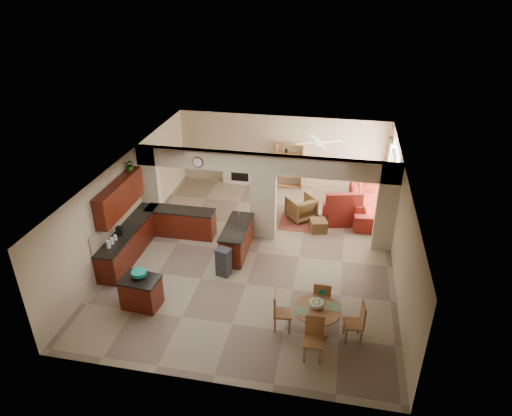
% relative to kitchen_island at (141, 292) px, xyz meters
% --- Properties ---
extents(floor, '(10.00, 10.00, 0.00)m').
position_rel_kitchen_island_xyz_m(floor, '(2.41, 2.96, -0.42)').
color(floor, gray).
rests_on(floor, ground).
extents(ceiling, '(10.00, 10.00, 0.00)m').
position_rel_kitchen_island_xyz_m(ceiling, '(2.41, 2.96, 2.38)').
color(ceiling, white).
rests_on(ceiling, wall_back).
extents(wall_back, '(8.00, 0.00, 8.00)m').
position_rel_kitchen_island_xyz_m(wall_back, '(2.41, 7.96, 0.98)').
color(wall_back, tan).
rests_on(wall_back, floor).
extents(wall_front, '(8.00, 0.00, 8.00)m').
position_rel_kitchen_island_xyz_m(wall_front, '(2.41, -2.04, 0.98)').
color(wall_front, tan).
rests_on(wall_front, floor).
extents(wall_left, '(0.00, 10.00, 10.00)m').
position_rel_kitchen_island_xyz_m(wall_left, '(-1.59, 2.96, 0.98)').
color(wall_left, tan).
rests_on(wall_left, floor).
extents(wall_right, '(0.00, 10.00, 10.00)m').
position_rel_kitchen_island_xyz_m(wall_right, '(6.41, 2.96, 0.98)').
color(wall_right, tan).
rests_on(wall_right, floor).
extents(partition_left_pier, '(0.60, 0.25, 2.80)m').
position_rel_kitchen_island_xyz_m(partition_left_pier, '(-1.29, 3.96, 0.98)').
color(partition_left_pier, tan).
rests_on(partition_left_pier, floor).
extents(partition_center_pier, '(0.80, 0.25, 2.20)m').
position_rel_kitchen_island_xyz_m(partition_center_pier, '(2.41, 3.96, 0.68)').
color(partition_center_pier, tan).
rests_on(partition_center_pier, floor).
extents(partition_right_pier, '(0.60, 0.25, 2.80)m').
position_rel_kitchen_island_xyz_m(partition_right_pier, '(6.11, 3.96, 0.98)').
color(partition_right_pier, tan).
rests_on(partition_right_pier, floor).
extents(partition_header, '(8.00, 0.25, 0.60)m').
position_rel_kitchen_island_xyz_m(partition_header, '(2.41, 3.96, 2.08)').
color(partition_header, tan).
rests_on(partition_header, partition_center_pier).
extents(kitchen_counter, '(2.52, 3.29, 1.48)m').
position_rel_kitchen_island_xyz_m(kitchen_counter, '(-0.85, 2.71, 0.04)').
color(kitchen_counter, '#3F1707').
rests_on(kitchen_counter, floor).
extents(upper_cabinets, '(0.35, 2.40, 0.90)m').
position_rel_kitchen_island_xyz_m(upper_cabinets, '(-1.41, 2.16, 1.50)').
color(upper_cabinets, '#3F1707').
rests_on(upper_cabinets, wall_left).
extents(peninsula, '(0.70, 1.85, 0.91)m').
position_rel_kitchen_island_xyz_m(peninsula, '(1.81, 2.85, 0.04)').
color(peninsula, '#3F1707').
rests_on(peninsula, floor).
extents(wall_clock, '(0.34, 0.03, 0.34)m').
position_rel_kitchen_island_xyz_m(wall_clock, '(0.41, 3.81, 2.03)').
color(wall_clock, '#4D2719').
rests_on(wall_clock, partition_header).
extents(rug, '(1.60, 1.30, 0.01)m').
position_rel_kitchen_island_xyz_m(rug, '(3.61, 5.06, -0.41)').
color(rug, brown).
rests_on(rug, floor).
extents(fireplace, '(1.60, 0.35, 1.20)m').
position_rel_kitchen_island_xyz_m(fireplace, '(0.81, 7.79, 0.19)').
color(fireplace, silver).
rests_on(fireplace, floor).
extents(shelving_unit, '(1.00, 0.32, 1.80)m').
position_rel_kitchen_island_xyz_m(shelving_unit, '(2.76, 7.78, 0.48)').
color(shelving_unit, '#976434').
rests_on(shelving_unit, floor).
extents(window_a, '(0.02, 0.90, 1.90)m').
position_rel_kitchen_island_xyz_m(window_a, '(6.38, 5.26, 0.78)').
color(window_a, white).
rests_on(window_a, wall_right).
extents(window_b, '(0.02, 0.90, 1.90)m').
position_rel_kitchen_island_xyz_m(window_b, '(6.38, 6.96, 0.78)').
color(window_b, white).
rests_on(window_b, wall_right).
extents(glazed_door, '(0.02, 0.70, 2.10)m').
position_rel_kitchen_island_xyz_m(glazed_door, '(6.38, 6.11, 0.63)').
color(glazed_door, white).
rests_on(glazed_door, wall_right).
extents(drape_a_left, '(0.10, 0.28, 2.30)m').
position_rel_kitchen_island_xyz_m(drape_a_left, '(6.34, 4.66, 0.78)').
color(drape_a_left, '#3C1A18').
rests_on(drape_a_left, wall_right).
extents(drape_a_right, '(0.10, 0.28, 2.30)m').
position_rel_kitchen_island_xyz_m(drape_a_right, '(6.34, 5.86, 0.78)').
color(drape_a_right, '#3C1A18').
rests_on(drape_a_right, wall_right).
extents(drape_b_left, '(0.10, 0.28, 2.30)m').
position_rel_kitchen_island_xyz_m(drape_b_left, '(6.34, 6.36, 0.78)').
color(drape_b_left, '#3C1A18').
rests_on(drape_b_left, wall_right).
extents(drape_b_right, '(0.10, 0.28, 2.30)m').
position_rel_kitchen_island_xyz_m(drape_b_right, '(6.34, 7.56, 0.78)').
color(drape_b_right, '#3C1A18').
rests_on(drape_b_right, wall_right).
extents(ceiling_fan, '(1.00, 1.00, 0.10)m').
position_rel_kitchen_island_xyz_m(ceiling_fan, '(3.91, 5.96, 2.14)').
color(ceiling_fan, white).
rests_on(ceiling_fan, ceiling).
extents(kitchen_island, '(1.01, 0.76, 0.83)m').
position_rel_kitchen_island_xyz_m(kitchen_island, '(0.00, 0.00, 0.00)').
color(kitchen_island, '#3F1707').
rests_on(kitchen_island, floor).
extents(teal_bowl, '(0.37, 0.37, 0.17)m').
position_rel_kitchen_island_xyz_m(teal_bowl, '(-0.02, 0.06, 0.50)').
color(teal_bowl, '#169987').
rests_on(teal_bowl, kitchen_island).
extents(trash_can, '(0.44, 0.40, 0.77)m').
position_rel_kitchen_island_xyz_m(trash_can, '(1.71, 1.68, -0.03)').
color(trash_can, '#2A2A2D').
rests_on(trash_can, floor).
extents(dining_table, '(1.09, 1.09, 0.74)m').
position_rel_kitchen_island_xyz_m(dining_table, '(4.43, -0.18, 0.08)').
color(dining_table, '#976434').
rests_on(dining_table, floor).
extents(fruit_bowl, '(0.32, 0.32, 0.17)m').
position_rel_kitchen_island_xyz_m(fruit_bowl, '(4.39, -0.12, 0.41)').
color(fruit_bowl, '#7FB727').
rests_on(fruit_bowl, dining_table).
extents(sofa, '(2.88, 1.30, 0.82)m').
position_rel_kitchen_island_xyz_m(sofa, '(5.71, 6.09, -0.01)').
color(sofa, maroon).
rests_on(sofa, floor).
extents(chaise, '(1.41, 1.25, 0.49)m').
position_rel_kitchen_island_xyz_m(chaise, '(4.90, 5.45, -0.18)').
color(chaise, maroon).
rests_on(chaise, floor).
extents(armchair, '(1.20, 1.20, 0.79)m').
position_rel_kitchen_island_xyz_m(armchair, '(3.48, 5.36, -0.03)').
color(armchair, maroon).
rests_on(armchair, floor).
extents(ottoman, '(0.64, 0.64, 0.38)m').
position_rel_kitchen_island_xyz_m(ottoman, '(4.14, 4.64, -0.23)').
color(ottoman, maroon).
rests_on(ottoman, floor).
extents(plant, '(0.35, 0.31, 0.35)m').
position_rel_kitchen_island_xyz_m(plant, '(-1.41, 3.02, 2.13)').
color(plant, '#235115').
rests_on(plant, upper_cabinets).
extents(chair_north, '(0.43, 0.44, 1.02)m').
position_rel_kitchen_island_xyz_m(chair_north, '(4.50, 0.48, 0.13)').
color(chair_north, '#976434').
rests_on(chair_north, floor).
extents(chair_east, '(0.48, 0.48, 1.02)m').
position_rel_kitchen_island_xyz_m(chair_east, '(5.35, -0.18, 0.13)').
color(chair_east, '#976434').
rests_on(chair_east, floor).
extents(chair_south, '(0.42, 0.43, 1.02)m').
position_rel_kitchen_island_xyz_m(chair_south, '(4.41, -0.84, 0.13)').
color(chair_south, '#976434').
rests_on(chair_south, floor).
extents(chair_west, '(0.46, 0.46, 1.02)m').
position_rel_kitchen_island_xyz_m(chair_west, '(3.54, -0.14, 0.13)').
color(chair_west, '#976434').
rests_on(chair_west, floor).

